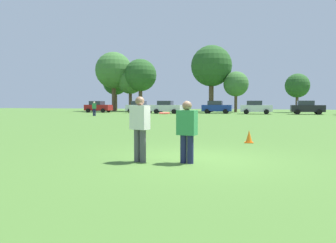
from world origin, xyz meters
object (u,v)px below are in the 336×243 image
(bystander_field_marshal, at_px, (94,108))
(parked_car_near_right, at_px, (256,107))
(traffic_cone, at_px, (249,137))
(parked_car_far_right, at_px, (307,107))
(player_defender, at_px, (187,129))
(parked_car_mid_left, at_px, (140,107))
(player_thrower, at_px, (140,125))
(frisbee, at_px, (164,113))
(parked_car_near_left, at_px, (98,107))
(parked_car_mid_right, at_px, (217,107))
(parked_car_center, at_px, (167,107))

(bystander_field_marshal, bearing_deg, parked_car_near_right, 33.67)
(traffic_cone, distance_m, parked_car_far_right, 34.51)
(parked_car_near_right, relative_size, bystander_field_marshal, 2.50)
(player_defender, xyz_separation_m, parked_car_mid_left, (-16.04, 38.75, 0.06))
(player_thrower, relative_size, frisbee, 6.14)
(parked_car_near_left, relative_size, parked_car_far_right, 1.00)
(parked_car_mid_right, bearing_deg, parked_car_near_left, -179.86)
(player_thrower, xyz_separation_m, parked_car_mid_left, (-14.85, 38.90, -0.01))
(parked_car_mid_left, height_order, parked_car_center, same)
(player_defender, bearing_deg, player_thrower, -173.01)
(frisbee, distance_m, parked_car_center, 38.05)
(player_defender, height_order, bystander_field_marshal, bystander_field_marshal)
(player_thrower, distance_m, parked_car_near_right, 38.16)
(player_thrower, bearing_deg, parked_car_near_left, 119.46)
(traffic_cone, bearing_deg, parked_car_near_left, 125.71)
(parked_car_mid_right, xyz_separation_m, parked_car_far_right, (12.05, -0.32, 0.00))
(parked_car_near_right, height_order, parked_car_far_right, same)
(parked_car_mid_left, xyz_separation_m, parked_car_near_right, (17.24, -0.81, 0.00))
(frisbee, bearing_deg, parked_car_mid_right, 95.44)
(parked_car_far_right, bearing_deg, traffic_cone, -100.69)
(traffic_cone, bearing_deg, parked_car_far_right, 79.31)
(parked_car_far_right, bearing_deg, frisbee, -102.24)
(frisbee, relative_size, parked_car_center, 0.06)
(traffic_cone, xyz_separation_m, parked_car_far_right, (6.40, 33.91, 0.69))
(frisbee, xyz_separation_m, parked_car_near_left, (-22.61, 38.78, -0.32))
(player_thrower, distance_m, frisbee, 0.69)
(parked_car_near_right, xyz_separation_m, bystander_field_marshal, (-18.01, -12.00, 0.02))
(traffic_cone, height_order, parked_car_center, parked_car_center)
(parked_car_near_left, bearing_deg, parked_car_mid_right, 0.14)
(parked_car_near_right, bearing_deg, traffic_cone, -89.74)
(traffic_cone, height_order, parked_car_mid_left, parked_car_mid_left)
(bystander_field_marshal, bearing_deg, parked_car_mid_left, 86.55)
(parked_car_mid_left, bearing_deg, frisbee, -68.25)
(parked_car_mid_left, relative_size, parked_car_near_right, 1.00)
(player_thrower, xyz_separation_m, parked_car_mid_right, (-3.11, 39.04, -0.01))
(frisbee, height_order, traffic_cone, frisbee)
(parked_car_near_left, xyz_separation_m, parked_car_center, (12.08, -2.23, 0.00))
(player_defender, bearing_deg, frisbee, 173.92)
(player_thrower, distance_m, player_defender, 1.20)
(frisbee, bearing_deg, parked_car_near_right, 87.27)
(parked_car_near_left, xyz_separation_m, bystander_field_marshal, (6.41, -12.91, 0.02))
(player_thrower, distance_m, bystander_field_marshal, 30.41)
(parked_car_near_left, height_order, parked_car_mid_right, same)
(frisbee, distance_m, parked_car_far_right, 39.41)
(player_thrower, distance_m, parked_car_near_left, 44.79)
(parked_car_mid_left, bearing_deg, player_defender, -67.52)
(player_defender, distance_m, parked_car_near_left, 45.26)
(parked_car_mid_left, bearing_deg, parked_car_center, -23.49)
(parked_car_mid_left, distance_m, bystander_field_marshal, 12.83)
(player_defender, distance_m, parked_car_center, 38.28)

